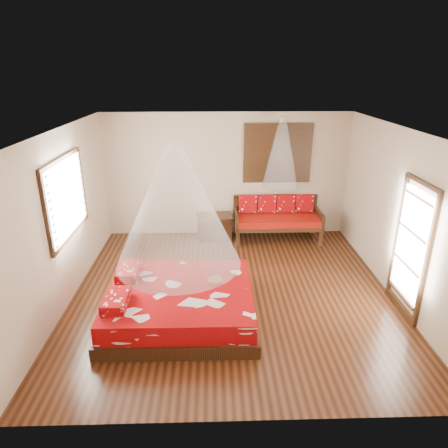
{
  "coord_description": "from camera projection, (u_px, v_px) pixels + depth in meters",
  "views": [
    {
      "loc": [
        -0.32,
        -6.09,
        3.67
      ],
      "look_at": [
        -0.13,
        0.35,
        1.15
      ],
      "focal_mm": 32.0,
      "sensor_mm": 36.0,
      "label": 1
    }
  ],
  "objects": [
    {
      "name": "window_left",
      "position": [
        67.0,
        198.0,
        6.5
      ],
      "size": [
        0.1,
        1.74,
        1.34
      ],
      "color": "black",
      "rests_on": "wall_left"
    },
    {
      "name": "mosquito_net_daybed",
      "position": [
        281.0,
        153.0,
        8.41
      ],
      "size": [
        0.77,
        0.77,
        1.5
      ],
      "primitive_type": "cone",
      "color": "white",
      "rests_on": "ceiling"
    },
    {
      "name": "bed",
      "position": [
        179.0,
        303.0,
        6.23
      ],
      "size": [
        2.31,
        2.09,
        0.65
      ],
      "rotation": [
        0.0,
        0.0,
        -0.01
      ],
      "color": "black",
      "rests_on": "floor"
    },
    {
      "name": "glazed_door",
      "position": [
        411.0,
        249.0,
        6.14
      ],
      "size": [
        0.08,
        1.02,
        2.16
      ],
      "color": "black",
      "rests_on": "floor"
    },
    {
      "name": "mosquito_net_main",
      "position": [
        177.0,
        206.0,
        5.65
      ],
      "size": [
        1.85,
        1.85,
        1.8
      ],
      "primitive_type": "cone",
      "color": "white",
      "rests_on": "ceiling"
    },
    {
      "name": "room",
      "position": [
        233.0,
        218.0,
        6.5
      ],
      "size": [
        5.54,
        5.54,
        2.84
      ],
      "color": "black",
      "rests_on": "ground"
    },
    {
      "name": "shutter_panel",
      "position": [
        278.0,
        153.0,
        8.88
      ],
      "size": [
        1.52,
        0.06,
        1.32
      ],
      "color": "black",
      "rests_on": "wall_back"
    },
    {
      "name": "daybed",
      "position": [
        277.0,
        216.0,
        9.08
      ],
      "size": [
        1.95,
        0.87,
        0.98
      ],
      "color": "black",
      "rests_on": "floor"
    },
    {
      "name": "wine_tray",
      "position": [
        215.0,
        278.0,
        6.37
      ],
      "size": [
        0.24,
        0.24,
        0.2
      ],
      "rotation": [
        0.0,
        0.0,
        0.41
      ],
      "color": "brown",
      "rests_on": "bed"
    },
    {
      "name": "storage_chest",
      "position": [
        214.0,
        226.0,
        9.18
      ],
      "size": [
        0.84,
        0.64,
        0.54
      ],
      "rotation": [
        0.0,
        0.0,
        0.09
      ],
      "color": "black",
      "rests_on": "floor"
    }
  ]
}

